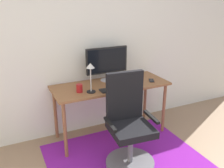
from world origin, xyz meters
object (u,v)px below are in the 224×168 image
object	(u,v)px
keyboard	(116,89)
office_chair	(129,131)
computer_mouse	(136,83)
desk_lamp	(91,72)
desk	(111,90)
coffee_cup	(79,88)
cell_phone	(151,80)
monitor	(107,61)

from	to	relation	value
keyboard	office_chair	xyz separation A→B (m)	(-0.06, -0.46, -0.35)
computer_mouse	desk_lamp	bearing A→B (deg)	-179.55
desk	desk_lamp	distance (m)	0.51
keyboard	coffee_cup	bearing A→B (deg)	166.52
cell_phone	desk_lamp	world-z (taller)	desk_lamp
desk	coffee_cup	xyz separation A→B (m)	(-0.47, -0.10, 0.13)
coffee_cup	desk_lamp	world-z (taller)	desk_lamp
office_chair	keyboard	bearing A→B (deg)	87.47
monitor	desk	bearing A→B (deg)	-96.30
desk	monitor	world-z (taller)	monitor
monitor	keyboard	world-z (taller)	monitor
coffee_cup	computer_mouse	bearing A→B (deg)	-4.48
coffee_cup	desk	bearing A→B (deg)	11.42
keyboard	desk_lamp	distance (m)	0.41
cell_phone	desk	bearing A→B (deg)	-163.91
cell_phone	desk_lamp	size ratio (longest dim) A/B	0.38
desk_lamp	office_chair	distance (m)	0.83
computer_mouse	coffee_cup	distance (m)	0.77
computer_mouse	coffee_cup	world-z (taller)	coffee_cup
monitor	cell_phone	size ratio (longest dim) A/B	4.27
cell_phone	keyboard	bearing A→B (deg)	-144.10
desk_lamp	office_chair	bearing A→B (deg)	-62.44
coffee_cup	office_chair	bearing A→B (deg)	-55.50
desk	keyboard	bearing A→B (deg)	-95.04
cell_phone	office_chair	bearing A→B (deg)	-112.72
monitor	coffee_cup	size ratio (longest dim) A/B	5.86
desk	monitor	distance (m)	0.39
computer_mouse	desk_lamp	size ratio (longest dim) A/B	0.28
coffee_cup	monitor	bearing A→B (deg)	28.10
desk	computer_mouse	size ratio (longest dim) A/B	15.07
desk_lamp	keyboard	bearing A→B (deg)	-7.61
computer_mouse	desk	bearing A→B (deg)	152.26
desk	office_chair	world-z (taller)	office_chair
keyboard	coffee_cup	size ratio (longest dim) A/B	4.21
keyboard	office_chair	distance (m)	0.58
keyboard	office_chair	size ratio (longest dim) A/B	0.39
cell_phone	office_chair	xyz separation A→B (m)	(-0.66, -0.55, -0.35)
keyboard	cell_phone	size ratio (longest dim) A/B	3.07
keyboard	cell_phone	distance (m)	0.60
keyboard	cell_phone	xyz separation A→B (m)	(0.59, 0.09, -0.00)
desk	monitor	bearing A→B (deg)	83.70
coffee_cup	office_chair	distance (m)	0.79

